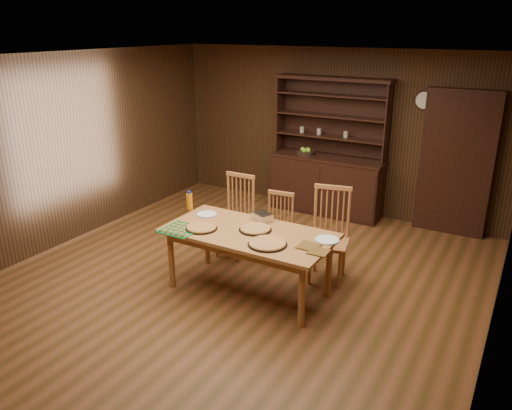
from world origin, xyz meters
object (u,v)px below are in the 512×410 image
Objects in this scene: china_hutch at (327,177)px; chair_center at (278,225)px; dining_table at (249,238)px; chair_right at (330,230)px; chair_left at (237,212)px; juice_bottle at (189,201)px.

china_hutch is 2.37× the size of chair_center.
chair_center is (-0.10, 0.91, -0.19)m from dining_table.
dining_table is 1.03m from chair_right.
chair_center is 0.80× the size of chair_right.
dining_table is at bearing -85.43° from china_hutch.
chair_left reaches higher than dining_table.
chair_right is (0.88, -2.08, 0.01)m from china_hutch.
chair_right is (0.65, 0.80, -0.06)m from dining_table.
china_hutch is 2.89m from dining_table.
juice_bottle is at bearing 166.33° from dining_table.
chair_right is 4.78× the size of juice_bottle.
china_hutch is at bearing 94.57° from dining_table.
chair_left reaches higher than chair_center.
china_hutch reaches higher than chair_right.
dining_table is 1.07m from chair_left.
chair_left is 0.72m from juice_bottle.
chair_center is 1.18m from juice_bottle.
chair_center is 3.84× the size of juice_bottle.
chair_right is at bearing -13.98° from chair_center.
chair_left reaches higher than juice_bottle.
china_hutch is 9.11× the size of juice_bottle.
chair_left is at bearing 129.04° from dining_table.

